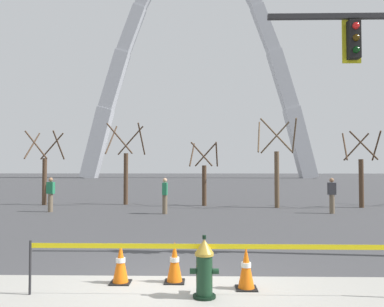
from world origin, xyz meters
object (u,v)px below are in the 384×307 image
traffic_cone_mid_sidewalk (246,268)px  monument_arch (198,72)px  pedestrian_standing_center (165,195)px  fire_hydrant (204,268)px  traffic_cone_by_hydrant (121,263)px  pedestrian_walking_left (51,194)px  traffic_cone_curb_edge (175,263)px  pedestrian_walking_right (332,195)px

traffic_cone_mid_sidewalk → monument_arch: (-1.17, 67.25, 20.12)m
traffic_cone_mid_sidewalk → pedestrian_standing_center: size_ratio=0.46×
fire_hydrant → pedestrian_standing_center: 11.11m
monument_arch → pedestrian_standing_center: 60.03m
traffic_cone_by_hydrant → pedestrian_walking_left: size_ratio=0.46×
traffic_cone_curb_edge → pedestrian_walking_right: size_ratio=0.46×
fire_hydrant → monument_arch: monument_arch is taller
traffic_cone_by_hydrant → traffic_cone_curb_edge: 0.96m
traffic_cone_curb_edge → monument_arch: monument_arch is taller
traffic_cone_mid_sidewalk → traffic_cone_curb_edge: 1.29m
pedestrian_walking_left → pedestrian_standing_center: (5.38, -0.67, 0.00)m
monument_arch → pedestrian_walking_left: (-6.55, -56.03, -19.66)m
traffic_cone_curb_edge → pedestrian_standing_center: (-1.11, 10.19, 0.46)m
traffic_cone_by_hydrant → pedestrian_walking_left: 12.26m
traffic_cone_mid_sidewalk → traffic_cone_curb_edge: (-1.24, 0.36, 0.00)m
monument_arch → pedestrian_walking_right: bearing=-83.6°
traffic_cone_curb_edge → pedestrian_walking_right: bearing=58.8°
fire_hydrant → traffic_cone_by_hydrant: (-1.48, 0.73, -0.11)m
pedestrian_standing_center → pedestrian_walking_right: bearing=2.5°
monument_arch → traffic_cone_mid_sidewalk: bearing=-89.0°
pedestrian_walking_right → monument_arch: bearing=96.4°
pedestrian_walking_right → pedestrian_standing_center: bearing=-177.5°
pedestrian_standing_center → traffic_cone_by_hydrant: bearing=-89.2°
pedestrian_standing_center → monument_arch: bearing=88.8°
monument_arch → pedestrian_walking_left: monument_arch is taller
traffic_cone_by_hydrant → pedestrian_walking_left: (-5.53, 10.94, 0.46)m
fire_hydrant → pedestrian_standing_center: pedestrian_standing_center is taller
pedestrian_standing_center → fire_hydrant: bearing=-81.5°
fire_hydrant → pedestrian_standing_center: (-1.63, 10.99, 0.35)m
monument_arch → pedestrian_walking_right: (6.29, -56.39, -19.66)m
pedestrian_walking_right → traffic_cone_curb_edge: bearing=-121.2°
fire_hydrant → traffic_cone_curb_edge: fire_hydrant is taller
traffic_cone_mid_sidewalk → pedestrian_walking_left: size_ratio=0.46×
fire_hydrant → pedestrian_walking_left: pedestrian_walking_left is taller
traffic_cone_curb_edge → pedestrian_standing_center: pedestrian_standing_center is taller
traffic_cone_curb_edge → pedestrian_standing_center: size_ratio=0.46×
pedestrian_standing_center → pedestrian_walking_right: size_ratio=1.00×
traffic_cone_mid_sidewalk → pedestrian_standing_center: pedestrian_standing_center is taller
traffic_cone_mid_sidewalk → pedestrian_walking_left: bearing=124.6°
pedestrian_walking_right → traffic_cone_by_hydrant: bearing=-124.7°
monument_arch → pedestrian_walking_right: 60.05m
traffic_cone_by_hydrant → pedestrian_walking_left: bearing=116.8°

